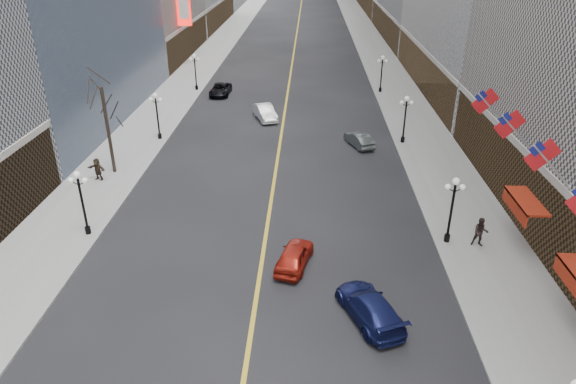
# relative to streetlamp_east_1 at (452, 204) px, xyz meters

# --- Properties ---
(sidewalk_east) EXTENTS (6.00, 230.00, 0.15)m
(sidewalk_east) POSITION_rel_streetlamp_east_1_xyz_m (2.20, 40.00, -2.83)
(sidewalk_east) COLOR gray
(sidewalk_east) RESTS_ON ground
(sidewalk_west) EXTENTS (6.00, 230.00, 0.15)m
(sidewalk_west) POSITION_rel_streetlamp_east_1_xyz_m (-25.80, 40.00, -2.83)
(sidewalk_west) COLOR gray
(sidewalk_west) RESTS_ON ground
(lane_line) EXTENTS (0.25, 200.00, 0.02)m
(lane_line) POSITION_rel_streetlamp_east_1_xyz_m (-11.80, 50.00, -2.89)
(lane_line) COLOR gold
(lane_line) RESTS_ON ground
(streetlamp_east_1) EXTENTS (1.26, 0.44, 4.52)m
(streetlamp_east_1) POSITION_rel_streetlamp_east_1_xyz_m (0.00, 0.00, 0.00)
(streetlamp_east_1) COLOR black
(streetlamp_east_1) RESTS_ON sidewalk_east
(streetlamp_east_2) EXTENTS (1.26, 0.44, 4.52)m
(streetlamp_east_2) POSITION_rel_streetlamp_east_1_xyz_m (0.00, 18.00, 0.00)
(streetlamp_east_2) COLOR black
(streetlamp_east_2) RESTS_ON sidewalk_east
(streetlamp_east_3) EXTENTS (1.26, 0.44, 4.52)m
(streetlamp_east_3) POSITION_rel_streetlamp_east_1_xyz_m (0.00, 36.00, 0.00)
(streetlamp_east_3) COLOR black
(streetlamp_east_3) RESTS_ON sidewalk_east
(streetlamp_west_1) EXTENTS (1.26, 0.44, 4.52)m
(streetlamp_west_1) POSITION_rel_streetlamp_east_1_xyz_m (-23.60, 0.00, 0.00)
(streetlamp_west_1) COLOR black
(streetlamp_west_1) RESTS_ON sidewalk_west
(streetlamp_west_2) EXTENTS (1.26, 0.44, 4.52)m
(streetlamp_west_2) POSITION_rel_streetlamp_east_1_xyz_m (-23.60, 18.00, 0.00)
(streetlamp_west_2) COLOR black
(streetlamp_west_2) RESTS_ON sidewalk_west
(streetlamp_west_3) EXTENTS (1.26, 0.44, 4.52)m
(streetlamp_west_3) POSITION_rel_streetlamp_east_1_xyz_m (-23.60, 36.00, 0.00)
(streetlamp_west_3) COLOR black
(streetlamp_west_3) RESTS_ON sidewalk_west
(flag_3) EXTENTS (2.87, 0.12, 2.87)m
(flag_3) POSITION_rel_streetlamp_east_1_xyz_m (3.51, -3.00, 4.39)
(flag_3) COLOR #B2B2B7
(flag_3) RESTS_ON ground
(flag_4) EXTENTS (2.87, 0.12, 2.87)m
(flag_4) POSITION_rel_streetlamp_east_1_xyz_m (3.51, 2.00, 4.39)
(flag_4) COLOR #B2B2B7
(flag_4) RESTS_ON ground
(flag_5) EXTENTS (2.87, 0.12, 2.87)m
(flag_5) POSITION_rel_streetlamp_east_1_xyz_m (3.51, 7.00, 4.39)
(flag_5) COLOR #B2B2B7
(flag_5) RESTS_ON ground
(awning_c) EXTENTS (1.40, 4.00, 0.93)m
(awning_c) POSITION_rel_streetlamp_east_1_xyz_m (4.30, -0.00, 0.18)
(awning_c) COLOR maroon
(awning_c) RESTS_ON ground
(tree_west_far) EXTENTS (3.60, 3.60, 7.92)m
(tree_west_far) POSITION_rel_streetlamp_east_1_xyz_m (-25.30, 10.00, 3.34)
(tree_west_far) COLOR #2D231C
(tree_west_far) RESTS_ON sidewalk_west
(car_nb_mid) EXTENTS (3.19, 5.06, 1.58)m
(car_nb_mid) POSITION_rel_streetlamp_east_1_xyz_m (-13.80, 24.73, -2.11)
(car_nb_mid) COLOR silver
(car_nb_mid) RESTS_ON ground
(car_nb_far) EXTENTS (2.38, 5.03, 1.39)m
(car_nb_far) POSITION_rel_streetlamp_east_1_xyz_m (-20.20, 34.14, -2.21)
(car_nb_far) COLOR black
(car_nb_far) RESTS_ON ground
(car_sb_near) EXTENTS (3.83, 5.47, 1.47)m
(car_sb_near) POSITION_rel_streetlamp_east_1_xyz_m (-5.77, -7.58, -2.17)
(car_sb_near) COLOR #131949
(car_sb_near) RESTS_ON ground
(car_sb_mid) EXTENTS (2.60, 4.43, 1.41)m
(car_sb_mid) POSITION_rel_streetlamp_east_1_xyz_m (-9.80, -2.96, -2.19)
(car_sb_mid) COLOR maroon
(car_sb_mid) RESTS_ON ground
(car_sb_far) EXTENTS (2.78, 4.26, 1.33)m
(car_sb_far) POSITION_rel_streetlamp_east_1_xyz_m (-4.26, 17.13, -2.24)
(car_sb_far) COLOR #454B4C
(car_sb_far) RESTS_ON ground
(ped_east_walk) EXTENTS (1.02, 0.67, 1.96)m
(ped_east_walk) POSITION_rel_streetlamp_east_1_xyz_m (1.90, -0.43, -1.77)
(ped_east_walk) COLOR black
(ped_east_walk) RESTS_ON sidewalk_east
(ped_west_far) EXTENTS (1.77, 1.03, 1.84)m
(ped_west_far) POSITION_rel_streetlamp_east_1_xyz_m (-26.03, 8.39, -1.83)
(ped_west_far) COLOR #30251A
(ped_west_far) RESTS_ON sidewalk_west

